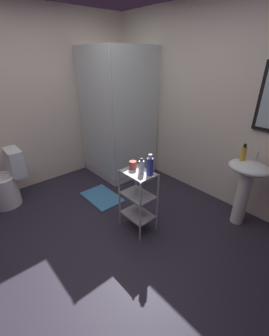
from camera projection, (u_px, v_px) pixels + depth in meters
ground_plane at (99, 246)px, 2.48m from camera, size 4.20×4.20×0.02m
wall_back at (211, 107)px, 3.00m from camera, size 4.20×0.14×2.50m
wall_left at (20, 104)px, 3.17m from camera, size 0.10×4.20×2.50m
shower_stall at (118, 148)px, 3.82m from camera, size 0.92×0.92×2.00m
pedestal_sink at (246, 181)px, 2.58m from camera, size 0.46×0.37×0.81m
sink_faucet at (257, 155)px, 2.53m from camera, size 0.03×0.03×0.10m
toilet at (7, 183)px, 3.05m from camera, size 0.37×0.49×0.76m
storage_cart at (138, 196)px, 2.55m from camera, size 0.38×0.28×0.74m
hand_soap_bottle at (243, 153)px, 2.51m from camera, size 0.06×0.06×0.19m
shampoo_bottle_blue at (150, 166)px, 2.32m from camera, size 0.07×0.07×0.23m
lotion_bottle_white at (141, 166)px, 2.38m from camera, size 0.06×0.06×0.17m
rinse_cup at (133, 165)px, 2.48m from camera, size 0.08×0.08×0.09m
bath_mat at (102, 197)px, 3.30m from camera, size 0.60×0.40×0.02m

